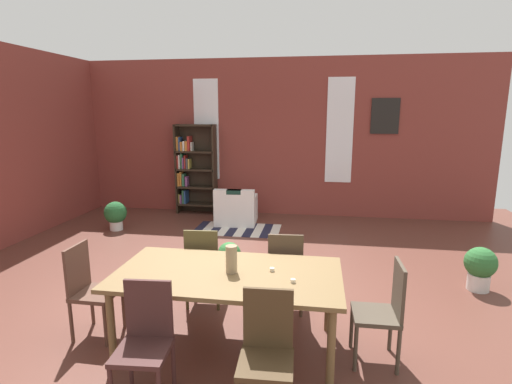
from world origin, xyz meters
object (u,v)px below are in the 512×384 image
at_px(dining_chair_head_right, 384,309).
at_px(dining_chair_head_left, 89,287).
at_px(dining_chair_near_right, 267,350).
at_px(potted_plant_corner, 116,214).
at_px(potted_plant_by_shelf, 229,258).
at_px(dining_chair_far_left, 204,264).
at_px(armchair_white, 236,210).
at_px(bookshelf_tall, 193,168).
at_px(dining_table, 228,279).
at_px(vase_on_table, 231,259).
at_px(potted_plant_window, 480,266).
at_px(dining_chair_near_left, 145,339).
at_px(dining_chair_far_right, 285,269).

height_order(dining_chair_head_right, dining_chair_head_left, same).
xyz_separation_m(dining_chair_near_right, potted_plant_corner, (-3.48, 4.19, -0.20)).
relative_size(potted_plant_by_shelf, potted_plant_corner, 0.91).
bearing_deg(potted_plant_corner, dining_chair_far_left, -46.21).
bearing_deg(dining_chair_head_left, dining_chair_far_left, 38.78).
xyz_separation_m(dining_chair_head_right, armchair_white, (-2.24, 4.23, -0.23)).
bearing_deg(potted_plant_corner, bookshelf_tall, 54.87).
relative_size(dining_table, dining_chair_head_right, 2.22).
xyz_separation_m(bookshelf_tall, potted_plant_corner, (-1.07, -1.53, -0.70)).
height_order(vase_on_table, potted_plant_window, vase_on_table).
height_order(dining_chair_near_left, potted_plant_corner, dining_chair_near_left).
bearing_deg(dining_chair_far_left, potted_plant_corner, 133.79).
xyz_separation_m(dining_chair_far_left, bookshelf_tall, (-1.47, 4.18, 0.50)).
bearing_deg(dining_table, potted_plant_corner, 131.33).
height_order(potted_plant_by_shelf, potted_plant_window, potted_plant_window).
height_order(dining_chair_head_left, armchair_white, dining_chair_head_left).
distance_m(dining_chair_head_right, bookshelf_tall, 6.00).
distance_m(dining_chair_near_right, potted_plant_corner, 5.45).
bearing_deg(bookshelf_tall, dining_table, -68.65).
height_order(dining_chair_far_left, dining_chair_near_right, same).
bearing_deg(dining_chair_near_right, dining_chair_head_right, 38.92).
bearing_deg(dining_chair_far_right, vase_on_table, -119.79).
height_order(vase_on_table, dining_chair_far_right, vase_on_table).
bearing_deg(vase_on_table, dining_table, 180.00).
relative_size(vase_on_table, dining_chair_head_right, 0.27).
distance_m(dining_chair_far_left, armchair_white, 3.49).
xyz_separation_m(dining_table, dining_chair_far_right, (0.48, 0.77, -0.19)).
bearing_deg(potted_plant_corner, dining_table, -48.67).
xyz_separation_m(dining_chair_far_left, potted_plant_corner, (-2.54, 2.65, -0.20)).
bearing_deg(dining_chair_far_right, potted_plant_by_shelf, 135.52).
height_order(dining_chair_far_left, dining_chair_near_left, same).
distance_m(dining_chair_head_right, dining_chair_far_right, 1.22).
bearing_deg(dining_chair_head_left, potted_plant_window, 21.68).
relative_size(dining_chair_head_right, dining_chair_far_left, 1.00).
bearing_deg(dining_chair_head_left, potted_plant_by_shelf, 55.92).
distance_m(vase_on_table, potted_plant_corner, 4.62).
bearing_deg(dining_chair_near_right, vase_on_table, 119.32).
distance_m(armchair_white, potted_plant_corner, 2.34).
height_order(dining_chair_near_right, armchair_white, dining_chair_near_right).
relative_size(bookshelf_tall, potted_plant_corner, 3.56).
bearing_deg(dining_chair_near_right, dining_chair_near_left, -179.99).
relative_size(dining_chair_far_left, dining_chair_near_right, 1.00).
bearing_deg(dining_chair_far_left, dining_chair_near_right, -58.65).
distance_m(dining_chair_far_right, bookshelf_tall, 4.85).
relative_size(dining_chair_near_left, potted_plant_window, 1.68).
xyz_separation_m(dining_chair_head_left, potted_plant_by_shelf, (1.08, 1.59, -0.23)).
distance_m(dining_chair_head_left, armchair_white, 4.29).
relative_size(dining_chair_near_left, potted_plant_by_shelf, 1.90).
xyz_separation_m(dining_chair_near_right, potted_plant_by_shelf, (-0.82, 2.36, -0.23)).
bearing_deg(armchair_white, dining_chair_head_right, -62.13).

